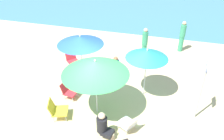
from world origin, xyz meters
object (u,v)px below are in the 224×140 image
umbrella_green (95,68)px  person_b (103,126)px  beach_chair_c (68,90)px  person_a (182,36)px  beach_chair_b (72,59)px  beach_chair_a (56,109)px  umbrella_blue (80,40)px  person_c (117,66)px  beach_chair_d (129,124)px  person_d (145,44)px  warning_sign (204,79)px  umbrella_teal (147,54)px

umbrella_green → person_b: size_ratio=2.31×
umbrella_green → beach_chair_c: (-1.29, 0.48, -1.48)m
person_a → beach_chair_b: bearing=65.5°
beach_chair_a → person_a: 7.23m
umbrella_blue → person_c: umbrella_blue is taller
umbrella_green → beach_chair_d: 2.04m
beach_chair_a → person_d: 5.28m
beach_chair_b → warning_sign: (5.36, -2.07, 1.26)m
person_a → person_d: bearing=73.4°
beach_chair_b → warning_sign: warning_sign is taller
umbrella_teal → person_a: umbrella_teal is taller
person_a → beach_chair_a: bearing=92.9°
person_b → beach_chair_d: bearing=44.1°
person_b → warning_sign: size_ratio=0.39×
umbrella_green → beach_chair_b: bearing=128.0°
umbrella_teal → umbrella_blue: bearing=173.6°
person_a → person_b: bearing=107.2°
umbrella_teal → beach_chair_d: 2.45m
person_c → beach_chair_a: bearing=-95.9°
umbrella_green → beach_chair_b: 3.73m
beach_chair_d → person_a: size_ratio=0.46×
beach_chair_c → beach_chair_d: (2.53, -1.04, -0.04)m
person_c → person_d: (0.92, 1.67, 0.39)m
person_a → warning_sign: (0.62, -4.85, 0.75)m
beach_chair_d → beach_chair_c: bearing=6.9°
umbrella_green → person_b: umbrella_green is taller
beach_chair_b → person_a: person_a is taller
person_b → umbrella_teal: bearing=81.3°
beach_chair_a → person_d: bearing=46.1°
umbrella_blue → person_c: size_ratio=2.37×
person_c → person_b: bearing=-65.8°
umbrella_teal → person_d: (-0.43, 2.74, -0.93)m
umbrella_blue → warning_sign: (4.46, -1.09, -0.24)m
beach_chair_c → person_d: (2.26, 3.67, 0.48)m
beach_chair_d → warning_sign: bearing=-120.7°
beach_chair_c → beach_chair_b: bearing=118.2°
umbrella_green → beach_chair_d: (1.23, -0.56, -1.52)m
umbrella_blue → warning_sign: 4.59m
umbrella_teal → person_b: 2.87m
umbrella_blue → beach_chair_a: (-0.01, -2.35, -1.44)m
umbrella_blue → person_c: bearing=31.7°
umbrella_blue → person_a: size_ratio=1.27×
person_a → person_d: 2.13m
umbrella_blue → warning_sign: size_ratio=0.85×
umbrella_green → beach_chair_d: bearing=-24.3°
person_c → warning_sign: (3.21, -1.86, 1.15)m
beach_chair_b → person_d: (3.07, 1.46, 0.51)m
beach_chair_b → person_b: 4.55m
person_b → warning_sign: warning_sign is taller
beach_chair_d → person_b: 0.84m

